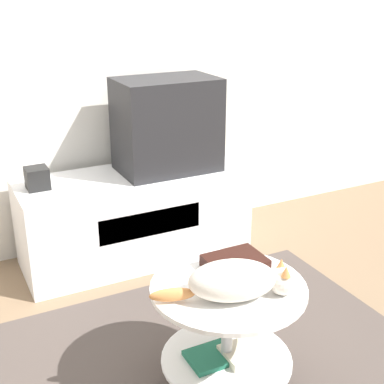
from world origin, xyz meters
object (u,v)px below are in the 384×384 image
object	(u,v)px
tv	(167,125)
speaker	(37,178)
dvd_box	(235,263)
cat	(236,281)

from	to	relation	value
tv	speaker	bearing A→B (deg)	178.19
speaker	dvd_box	bearing A→B (deg)	-65.26
speaker	cat	world-z (taller)	speaker
speaker	cat	xyz separation A→B (m)	(0.42, -1.31, -0.03)
tv	dvd_box	xyz separation A→B (m)	(-0.21, -1.11, -0.28)
dvd_box	cat	bearing A→B (deg)	-120.27
dvd_box	cat	size ratio (longest dim) A/B	0.44
tv	cat	xyz separation A→B (m)	(-0.32, -1.28, -0.23)
cat	speaker	bearing A→B (deg)	126.01
tv	cat	bearing A→B (deg)	-103.94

